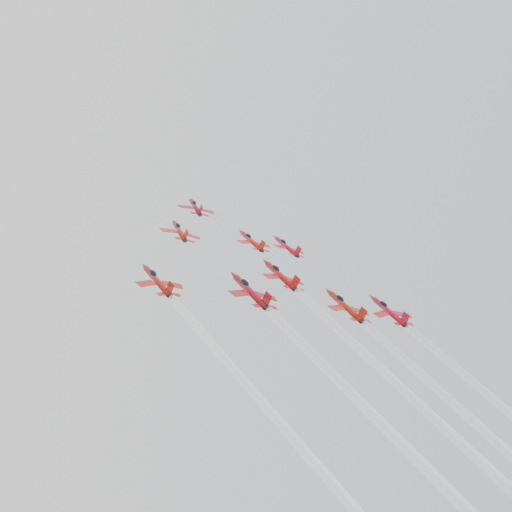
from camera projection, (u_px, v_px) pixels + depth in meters
jet_lead at (195, 207)px, 140.63m from camera, size 9.44×11.53×9.06m
jet_row2_left at (179, 230)px, 119.74m from camera, size 9.09×11.09×8.71m
jet_row2_center at (251, 241)px, 130.34m from camera, size 8.92×10.89×8.56m
jet_row2_right at (287, 246)px, 135.63m from camera, size 8.94×10.91×8.57m
jet_center at (448, 445)px, 75.75m from camera, size 10.16×88.30×68.93m
jet_rear_farleft at (268, 464)px, 59.58m from camera, size 8.53×74.15×57.89m
jet_rear_left at (438, 511)px, 62.04m from camera, size 10.30×89.47×69.85m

